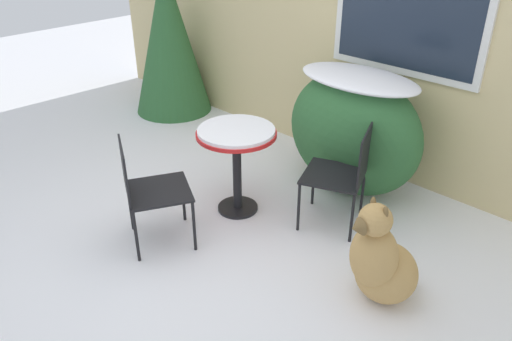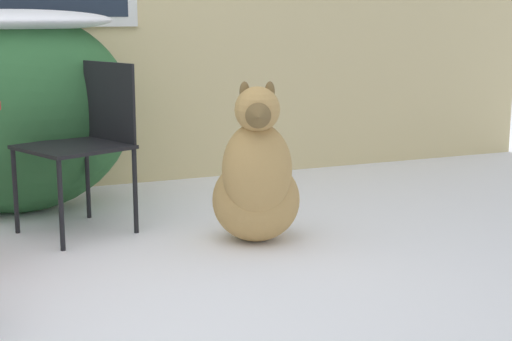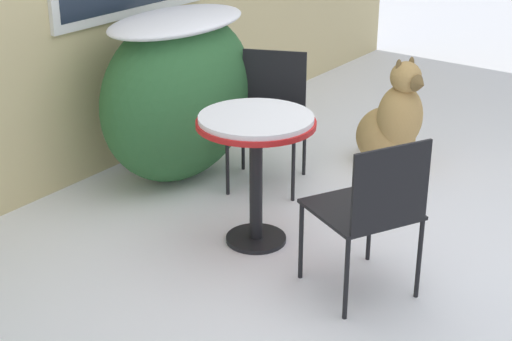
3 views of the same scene
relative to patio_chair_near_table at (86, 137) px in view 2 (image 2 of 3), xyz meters
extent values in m
plane|color=white|center=(-0.43, -1.14, -0.49)|extent=(16.00, 16.00, 0.00)
ellipsoid|color=#2D6033|center=(-0.28, 0.53, 0.07)|extent=(1.28, 0.73, 1.12)
ellipsoid|color=white|center=(-0.28, 0.53, 0.57)|extent=(1.09, 0.62, 0.12)
cube|color=black|center=(-0.07, -0.03, -0.04)|extent=(0.61, 0.61, 0.02)
cube|color=black|center=(0.14, 0.06, 0.17)|extent=(0.18, 0.40, 0.40)
cylinder|color=black|center=(-0.35, 0.09, -0.27)|extent=(0.02, 0.02, 0.43)
cylinder|color=black|center=(-0.19, -0.31, -0.27)|extent=(0.02, 0.02, 0.43)
cylinder|color=black|center=(0.04, 0.25, -0.27)|extent=(0.02, 0.02, 0.43)
cylinder|color=black|center=(0.21, -0.14, -0.27)|extent=(0.02, 0.02, 0.43)
ellipsoid|color=tan|center=(0.72, -0.50, -0.28)|extent=(0.54, 0.53, 0.41)
ellipsoid|color=tan|center=(0.68, -0.61, -0.11)|extent=(0.41, 0.39, 0.45)
sphere|color=tan|center=(0.67, -0.64, 0.18)|extent=(0.21, 0.21, 0.21)
cone|color=brown|center=(0.62, -0.77, 0.16)|extent=(0.13, 0.10, 0.12)
ellipsoid|color=brown|center=(0.62, -0.60, 0.26)|extent=(0.05, 0.04, 0.10)
ellipsoid|color=brown|center=(0.73, -0.64, 0.26)|extent=(0.05, 0.04, 0.10)
ellipsoid|color=tan|center=(0.79, -0.32, -0.39)|extent=(0.15, 0.21, 0.08)
camera|label=1|loc=(1.89, -2.94, 1.89)|focal=35.00mm
camera|label=2|loc=(-0.71, -3.93, 0.61)|focal=55.00mm
camera|label=3|loc=(-4.01, -2.73, 1.65)|focal=55.00mm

